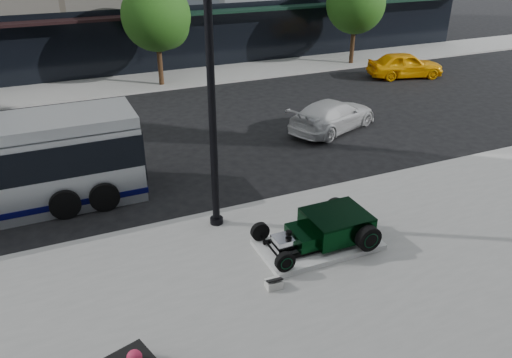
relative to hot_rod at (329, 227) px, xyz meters
name	(u,v)px	position (x,y,z in m)	size (l,w,h in m)	color
ground	(224,181)	(-1.24, 5.13, -0.70)	(120.00, 120.00, 0.00)	black
sidewalk_far	(141,83)	(-1.24, 19.13, -0.64)	(70.00, 4.00, 0.12)	gray
street_trees	(159,19)	(-0.09, 18.20, 3.07)	(29.80, 3.80, 5.70)	black
display_plinth	(318,244)	(-0.33, 0.00, -0.50)	(3.40, 1.80, 0.15)	silver
hot_rod	(329,227)	(0.00, 0.00, 0.00)	(3.22, 2.00, 0.81)	black
info_plaque	(274,283)	(-2.26, -1.11, -0.45)	(0.42, 0.32, 0.31)	silver
lamppost	(212,120)	(-2.52, 2.36, 2.76)	(0.40, 0.40, 7.22)	black
white_sedan	(333,115)	(5.09, 8.05, -0.01)	(1.92, 4.73, 1.37)	silver
yellow_taxi	(405,65)	(13.92, 14.03, 0.07)	(1.81, 4.51, 1.54)	#FFB007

